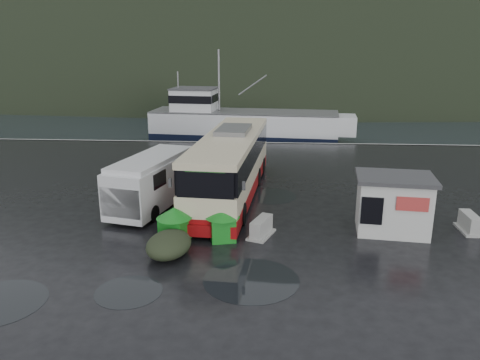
# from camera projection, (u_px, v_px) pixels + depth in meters

# --- Properties ---
(ground) EXTENTS (160.00, 160.00, 0.00)m
(ground) POSITION_uv_depth(u_px,v_px,m) (201.00, 223.00, 23.19)
(ground) COLOR black
(ground) RESTS_ON ground
(harbor_water) EXTENTS (300.00, 180.00, 0.02)m
(harbor_water) POSITION_uv_depth(u_px,v_px,m) (260.00, 77.00, 128.59)
(harbor_water) COLOR black
(harbor_water) RESTS_ON ground
(quay_edge) EXTENTS (160.00, 0.60, 1.50)m
(quay_edge) POSITION_uv_depth(u_px,v_px,m) (233.00, 142.00, 42.36)
(quay_edge) COLOR #999993
(quay_edge) RESTS_ON ground
(headland) EXTENTS (780.00, 540.00, 570.00)m
(headland) POSITION_uv_depth(u_px,v_px,m) (284.00, 60.00, 262.10)
(headland) COLOR black
(headland) RESTS_ON ground
(coach_bus) EXTENTS (4.46, 13.87, 3.86)m
(coach_bus) POSITION_uv_depth(u_px,v_px,m) (231.00, 195.00, 27.48)
(coach_bus) COLOR beige
(coach_bus) RESTS_ON ground
(white_van) EXTENTS (3.86, 7.16, 2.85)m
(white_van) POSITION_uv_depth(u_px,v_px,m) (154.00, 207.00, 25.56)
(white_van) COLOR silver
(white_van) RESTS_ON ground
(waste_bin_left) EXTENTS (1.43, 1.43, 1.60)m
(waste_bin_left) POSITION_uv_depth(u_px,v_px,m) (175.00, 241.00, 21.11)
(waste_bin_left) COLOR #15791D
(waste_bin_left) RESTS_ON ground
(waste_bin_right) EXTENTS (1.35, 1.35, 1.57)m
(waste_bin_right) POSITION_uv_depth(u_px,v_px,m) (223.00, 240.00, 21.25)
(waste_bin_right) COLOR #15791D
(waste_bin_right) RESTS_ON ground
(dome_tent) EXTENTS (2.09, 2.72, 0.99)m
(dome_tent) POSITION_uv_depth(u_px,v_px,m) (169.00, 255.00, 19.65)
(dome_tent) COLOR #252C1A
(dome_tent) RESTS_ON ground
(ticket_kiosk) EXTENTS (3.78, 3.04, 2.73)m
(ticket_kiosk) POSITION_uv_depth(u_px,v_px,m) (390.00, 231.00, 22.21)
(ticket_kiosk) COLOR silver
(ticket_kiosk) RESTS_ON ground
(jersey_barrier_a) EXTENTS (1.39, 1.89, 0.85)m
(jersey_barrier_a) POSITION_uv_depth(u_px,v_px,m) (261.00, 236.00, 21.68)
(jersey_barrier_a) COLOR #999993
(jersey_barrier_a) RESTS_ON ground
(jersey_barrier_b) EXTENTS (1.27, 1.90, 0.87)m
(jersey_barrier_b) POSITION_uv_depth(u_px,v_px,m) (398.00, 228.00, 22.58)
(jersey_barrier_b) COLOR #999993
(jersey_barrier_b) RESTS_ON ground
(jersey_barrier_c) EXTENTS (0.87, 1.71, 0.85)m
(jersey_barrier_c) POSITION_uv_depth(u_px,v_px,m) (468.00, 231.00, 22.22)
(jersey_barrier_c) COLOR #999993
(jersey_barrier_c) RESTS_ON ground
(fishing_trawler) EXTENTS (23.67, 7.44, 9.31)m
(fishing_trawler) POSITION_uv_depth(u_px,v_px,m) (244.00, 127.00, 50.06)
(fishing_trawler) COLOR silver
(fishing_trawler) RESTS_ON ground
(puddles) EXTENTS (12.43, 15.54, 0.01)m
(puddles) POSITION_uv_depth(u_px,v_px,m) (185.00, 259.00, 19.33)
(puddles) COLOR black
(puddles) RESTS_ON ground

